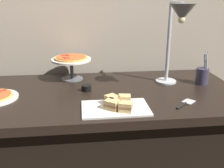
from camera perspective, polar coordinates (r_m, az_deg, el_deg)
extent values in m
cube|color=tan|center=(2.07, -5.67, 14.72)|extent=(4.40, 0.04, 2.40)
cube|color=black|center=(1.68, -4.76, -2.60)|extent=(1.90, 0.84, 0.05)
cube|color=black|center=(1.86, -4.43, -13.56)|extent=(1.75, 0.74, 0.71)
cylinder|color=#B7BABF|center=(1.89, 11.42, 0.60)|extent=(0.14, 0.14, 0.01)
cylinder|color=#B7BABF|center=(1.83, 11.97, 8.55)|extent=(0.02, 0.02, 0.52)
cylinder|color=#B7BABF|center=(1.71, 13.66, 16.54)|extent=(0.02, 0.20, 0.02)
cone|color=#595B60|center=(1.62, 14.73, 14.56)|extent=(0.15, 0.15, 0.10)
sphere|color=#F9EAB2|center=(1.62, 14.61, 13.15)|extent=(0.04, 0.04, 0.04)
cylinder|color=maroon|center=(1.74, -22.68, -1.40)|extent=(0.02, 0.02, 0.00)
cylinder|color=maroon|center=(1.75, -21.90, -1.18)|extent=(0.02, 0.02, 0.00)
cylinder|color=#595B60|center=(1.92, -8.57, 2.98)|extent=(0.02, 0.02, 0.14)
cylinder|color=#595B60|center=(1.94, -8.47, 1.11)|extent=(0.15, 0.15, 0.01)
cylinder|color=white|center=(1.90, -8.68, 5.18)|extent=(0.28, 0.28, 0.01)
cylinder|color=gold|center=(1.89, -8.70, 5.53)|extent=(0.23, 0.23, 0.01)
cylinder|color=#C65628|center=(1.89, -8.71, 5.77)|extent=(0.20, 0.20, 0.00)
cylinder|color=maroon|center=(1.84, -9.82, 5.46)|extent=(0.02, 0.02, 0.00)
cylinder|color=maroon|center=(1.94, -9.71, 6.11)|extent=(0.02, 0.02, 0.00)
cylinder|color=maroon|center=(1.85, -9.29, 5.51)|extent=(0.02, 0.02, 0.00)
cylinder|color=maroon|center=(1.92, -9.37, 6.02)|extent=(0.02, 0.02, 0.00)
cylinder|color=maroon|center=(1.86, -10.23, 5.58)|extent=(0.02, 0.02, 0.00)
cylinder|color=maroon|center=(1.93, -10.44, 6.04)|extent=(0.02, 0.02, 0.00)
cube|color=white|center=(1.44, 0.73, -5.18)|extent=(0.36, 0.23, 0.01)
cube|color=tan|center=(1.39, 2.89, -5.46)|extent=(0.08, 0.08, 0.02)
cube|color=#9E6642|center=(1.38, 2.90, -4.86)|extent=(0.08, 0.08, 0.01)
cube|color=tan|center=(1.37, 2.91, -4.25)|extent=(0.08, 0.08, 0.02)
cube|color=tan|center=(1.47, 2.68, -3.92)|extent=(0.07, 0.07, 0.02)
cube|color=#9E6642|center=(1.47, 2.69, -3.35)|extent=(0.07, 0.07, 0.01)
cube|color=tan|center=(1.46, 2.70, -2.77)|extent=(0.07, 0.07, 0.02)
cube|color=tan|center=(1.41, 0.12, -5.00)|extent=(0.10, 0.10, 0.02)
cube|color=#9E6642|center=(1.40, 0.12, -4.40)|extent=(0.10, 0.10, 0.01)
cube|color=tan|center=(1.40, 0.12, -3.80)|extent=(0.10, 0.10, 0.02)
cube|color=tan|center=(1.47, 0.05, -4.01)|extent=(0.09, 0.09, 0.02)
cube|color=#9E6642|center=(1.46, 0.05, -3.43)|extent=(0.09, 0.09, 0.01)
cube|color=tan|center=(1.46, 0.05, -2.85)|extent=(0.09, 0.09, 0.02)
cylinder|color=black|center=(1.70, -5.48, -0.85)|extent=(0.06, 0.06, 0.04)
cylinder|color=maroon|center=(1.69, -5.49, -0.37)|extent=(0.05, 0.05, 0.01)
cylinder|color=#383347|center=(1.90, 18.67, 1.60)|extent=(0.08, 0.08, 0.11)
cylinder|color=#B7BABF|center=(1.91, 19.10, 3.74)|extent=(0.03, 0.04, 0.18)
cylinder|color=#B7BABF|center=(1.89, 19.41, 3.47)|extent=(0.01, 0.02, 0.17)
cylinder|color=#B7BABF|center=(1.91, 19.22, 3.96)|extent=(0.01, 0.05, 0.19)
cylinder|color=#B7BABF|center=(1.88, 19.60, 3.41)|extent=(0.03, 0.01, 0.18)
cylinder|color=#B7BABF|center=(1.88, 19.13, 3.46)|extent=(0.02, 0.02, 0.18)
cube|color=#B7BABF|center=(1.59, 16.03, -3.62)|extent=(0.09, 0.09, 0.00)
cylinder|color=black|center=(1.52, 14.60, -4.51)|extent=(0.08, 0.08, 0.01)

